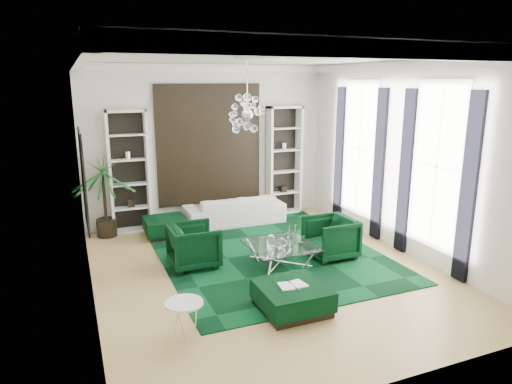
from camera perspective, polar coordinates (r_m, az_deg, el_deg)
name	(u,v)px	position (r m, az deg, el deg)	size (l,w,h in m)	color
floor	(266,271)	(8.54, 1.23, -9.87)	(6.00, 7.00, 0.02)	tan
ceiling	(267,56)	(7.84, 1.37, 16.65)	(6.00, 7.00, 0.02)	white
wall_back	(209,145)	(11.23, -5.94, 5.92)	(6.00, 0.02, 3.80)	silver
wall_front	(400,228)	(5.06, 17.51, -4.28)	(6.00, 0.02, 3.80)	silver
wall_left	(83,184)	(7.33, -20.81, 0.93)	(0.02, 7.00, 3.80)	silver
wall_right	(405,159)	(9.57, 18.08, 3.97)	(0.02, 7.00, 3.80)	silver
crown_molding	(267,63)	(7.84, 1.37, 15.85)	(6.00, 7.00, 0.18)	white
ceiling_medallion	(260,59)	(8.11, 0.48, 16.27)	(0.90, 0.90, 0.05)	white
tapestry	(209,145)	(11.19, -5.87, 5.89)	(2.50, 0.06, 2.80)	black
shelving_left	(129,172)	(10.74, -15.59, 2.42)	(0.90, 0.38, 2.80)	white
shelving_right	(284,161)	(11.82, 3.51, 3.91)	(0.90, 0.38, 2.80)	white
painting	(84,179)	(7.93, -20.66, 1.49)	(0.04, 1.30, 1.60)	black
window_near	(437,166)	(8.90, 21.70, 2.98)	(0.03, 1.10, 2.90)	white
curtain_near_a	(469,189)	(8.39, 25.04, 0.32)	(0.07, 0.30, 3.25)	black
curtain_near_b	(405,172)	(9.49, 18.18, 2.35)	(0.07, 0.30, 3.25)	black
window_far	(360,149)	(10.73, 12.84, 5.29)	(0.03, 1.10, 2.90)	white
curtain_far_a	(379,165)	(10.13, 15.12, 3.24)	(0.07, 0.30, 3.25)	black
curtain_far_b	(339,155)	(11.38, 10.38, 4.60)	(0.07, 0.30, 3.25)	black
rug	(268,253)	(9.36, 1.45, -7.59)	(4.20, 5.00, 0.02)	black
sofa	(234,210)	(11.15, -2.73, -2.23)	(2.39, 0.94, 0.70)	silver
armchair_left	(194,246)	(8.67, -7.77, -6.66)	(0.87, 0.89, 0.81)	black
armchair_right	(330,238)	(9.13, 9.29, -5.66)	(0.87, 0.89, 0.81)	black
coffee_table	(281,255)	(8.70, 3.10, -7.89)	(1.20, 1.20, 0.41)	white
ottoman_side	(166,227)	(10.54, -11.24, -4.28)	(0.90, 0.90, 0.40)	black
ottoman_front	(292,298)	(7.13, 4.53, -13.05)	(1.00, 1.00, 0.40)	black
book	(292,285)	(7.04, 4.56, -11.49)	(0.42, 0.28, 0.03)	white
side_table	(185,320)	(6.50, -8.90, -15.51)	(0.52, 0.52, 0.50)	white
palm	(103,184)	(10.57, -18.55, 0.93)	(1.50, 1.50, 2.40)	#20642B
chandelier	(247,114)	(7.90, -1.11, 9.66)	(0.80, 0.80, 0.72)	white
table_plant	(301,241)	(8.51, 5.69, -6.11)	(0.13, 0.11, 0.24)	#20642B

